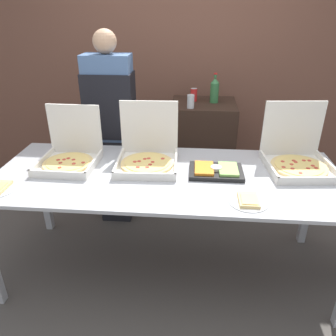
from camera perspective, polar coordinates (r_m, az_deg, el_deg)
name	(u,v)px	position (r m, az deg, el deg)	size (l,w,h in m)	color
ground_plane	(168,267)	(2.81, 0.00, -16.87)	(16.00, 16.00, 0.00)	#514C47
brick_wall_behind	(181,59)	(3.78, 2.28, 18.36)	(10.00, 0.06, 2.80)	brown
buffet_table	(168,185)	(2.35, 0.00, -2.94)	(2.46, 0.98, 0.86)	#B7BABF
pizza_box_near_left	(70,154)	(2.55, -16.73, 2.27)	(0.42, 0.43, 0.41)	silver
pizza_box_far_left	(148,154)	(2.43, -3.57, 2.38)	(0.46, 0.47, 0.44)	silver
pizza_box_far_right	(297,157)	(2.56, 21.57, 1.80)	(0.49, 0.51, 0.45)	silver
paper_plate_front_left	(248,201)	(2.05, 13.84, -5.53)	(0.24, 0.24, 0.03)	white
veggie_tray	(216,171)	(2.34, 8.36, -0.47)	(0.38, 0.26, 0.05)	black
sideboard_podium	(201,153)	(3.45, 5.85, 2.54)	(0.63, 0.56, 1.08)	black
soda_bottle	(215,90)	(3.27, 8.11, 13.31)	(0.08, 0.08, 0.28)	#2D6638
soda_can_silver	(191,101)	(3.07, 3.97, 11.50)	(0.07, 0.07, 0.12)	silver
soda_can_colored	(194,95)	(3.31, 4.51, 12.60)	(0.07, 0.07, 0.12)	red
person_server_vest	(111,122)	(2.98, -9.87, 7.86)	(0.42, 0.24, 1.77)	black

